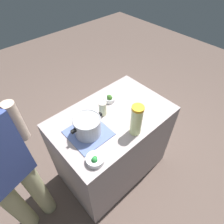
# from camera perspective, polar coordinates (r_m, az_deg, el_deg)

# --- Properties ---
(ground_plane) EXTENTS (8.00, 8.00, 0.00)m
(ground_plane) POSITION_cam_1_polar(r_m,az_deg,el_deg) (2.44, 0.00, -16.01)
(ground_plane) COLOR brown
(counter_slab) EXTENTS (1.10, 0.71, 0.91)m
(counter_slab) POSITION_cam_1_polar(r_m,az_deg,el_deg) (2.06, 0.00, -9.93)
(counter_slab) COLOR #9E908F
(counter_slab) RESTS_ON ground_plane
(dish_cloth) EXTENTS (0.32, 0.32, 0.01)m
(dish_cloth) POSITION_cam_1_polar(r_m,az_deg,el_deg) (1.58, -7.12, -6.30)
(dish_cloth) COLOR #596AA2
(dish_cloth) RESTS_ON counter_slab
(cooking_pot) EXTENTS (0.29, 0.22, 0.17)m
(cooking_pot) POSITION_cam_1_polar(r_m,az_deg,el_deg) (1.51, -7.43, -4.17)
(cooking_pot) COLOR #B7B7BC
(cooking_pot) RESTS_ON dish_cloth
(lemonade_pitcher) EXTENTS (0.10, 0.10, 0.29)m
(lemonade_pitcher) POSITION_cam_1_polar(r_m,az_deg,el_deg) (1.48, 7.37, -2.44)
(lemonade_pitcher) COLOR #DFEB9A
(lemonade_pitcher) RESTS_ON counter_slab
(mason_jar) EXTENTS (0.07, 0.07, 0.14)m
(mason_jar) POSITION_cam_1_polar(r_m,az_deg,el_deg) (1.67, -2.84, 1.11)
(mason_jar) COLOR beige
(mason_jar) RESTS_ON counter_slab
(broccoli_bowl_front) EXTENTS (0.11, 0.11, 0.08)m
(broccoli_bowl_front) POSITION_cam_1_polar(r_m,az_deg,el_deg) (1.82, -0.77, 4.10)
(broccoli_bowl_front) COLOR silver
(broccoli_bowl_front) RESTS_ON counter_slab
(broccoli_bowl_center) EXTENTS (0.13, 0.13, 0.07)m
(broccoli_bowl_center) POSITION_cam_1_polar(r_m,az_deg,el_deg) (1.41, -5.13, -14.08)
(broccoli_bowl_center) COLOR silver
(broccoli_bowl_center) RESTS_ON counter_slab
(person_cook) EXTENTS (0.50, 0.28, 1.63)m
(person_cook) POSITION_cam_1_polar(r_m,az_deg,el_deg) (1.58, -29.19, -15.73)
(person_cook) COLOR tan
(person_cook) RESTS_ON ground_plane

